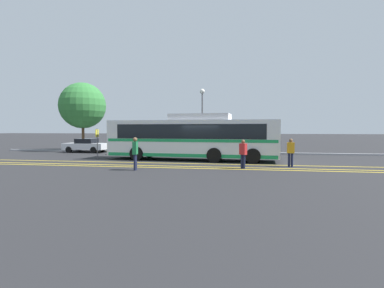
{
  "coord_description": "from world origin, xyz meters",
  "views": [
    {
      "loc": [
        2.78,
        -20.94,
        2.3
      ],
      "look_at": [
        -0.79,
        0.45,
        1.17
      ],
      "focal_mm": 28.0,
      "sensor_mm": 36.0,
      "label": 1
    }
  ],
  "objects": [
    {
      "name": "street_lamp",
      "position": [
        -0.93,
        7.21,
        4.25
      ],
      "size": [
        0.47,
        0.47,
        6.03
      ],
      "color": "#59595E",
      "rests_on": "ground_plane"
    },
    {
      "name": "ground_plane",
      "position": [
        0.0,
        0.0,
        0.0
      ],
      "size": [
        220.0,
        220.0,
        0.0
      ],
      "primitive_type": "plane",
      "color": "#262628"
    },
    {
      "name": "lane_strip_0",
      "position": [
        -0.79,
        -1.75,
        0.0
      ],
      "size": [
        32.22,
        0.2,
        0.01
      ],
      "primitive_type": "cube",
      "rotation": [
        0.0,
        0.0,
        1.57
      ],
      "color": "gold",
      "rests_on": "ground_plane"
    },
    {
      "name": "bus_stop_sign",
      "position": [
        -7.82,
        -0.21,
        1.45
      ],
      "size": [
        0.07,
        0.4,
        2.28
      ],
      "rotation": [
        0.0,
        0.0,
        1.5
      ],
      "color": "#59595E",
      "rests_on": "ground_plane"
    },
    {
      "name": "pedestrian_2",
      "position": [
        2.86,
        -3.64,
        0.94
      ],
      "size": [
        0.46,
        0.44,
        1.66
      ],
      "rotation": [
        0.0,
        0.0,
        5.57
      ],
      "color": "#191E38",
      "rests_on": "ground_plane"
    },
    {
      "name": "parked_car_1",
      "position": [
        -5.86,
        5.44,
        0.78
      ],
      "size": [
        4.25,
        2.13,
        1.56
      ],
      "rotation": [
        0.0,
        0.0,
        -1.64
      ],
      "color": "#335B33",
      "rests_on": "ground_plane"
    },
    {
      "name": "pedestrian_0",
      "position": [
        5.67,
        -2.42,
        0.96
      ],
      "size": [
        0.43,
        0.24,
        1.7
      ],
      "rotation": [
        0.0,
        0.0,
        6.23
      ],
      "color": "#191E38",
      "rests_on": "ground_plane"
    },
    {
      "name": "lane_strip_1",
      "position": [
        -0.79,
        -3.24,
        0.0
      ],
      "size": [
        32.22,
        0.2,
        0.01
      ],
      "primitive_type": "cube",
      "rotation": [
        0.0,
        0.0,
        1.57
      ],
      "color": "gold",
      "rests_on": "ground_plane"
    },
    {
      "name": "tree_0",
      "position": [
        -13.6,
        8.03,
        4.67
      ],
      "size": [
        4.75,
        4.75,
        7.05
      ],
      "color": "#513823",
      "rests_on": "ground_plane"
    },
    {
      "name": "lane_strip_2",
      "position": [
        -0.79,
        -4.02,
        0.0
      ],
      "size": [
        32.22,
        0.2,
        0.01
      ],
      "primitive_type": "cube",
      "rotation": [
        0.0,
        0.0,
        1.57
      ],
      "color": "gold",
      "rests_on": "ground_plane"
    },
    {
      "name": "curb_strip",
      "position": [
        -0.79,
        6.47,
        0.07
      ],
      "size": [
        40.22,
        0.36,
        0.15
      ],
      "primitive_type": "cube",
      "color": "#99999E",
      "rests_on": "ground_plane"
    },
    {
      "name": "parked_car_0",
      "position": [
        -11.95,
        5.6,
        0.68
      ],
      "size": [
        4.18,
        1.94,
        1.33
      ],
      "rotation": [
        0.0,
        0.0,
        1.53
      ],
      "color": "silver",
      "rests_on": "ground_plane"
    },
    {
      "name": "transit_bus",
      "position": [
        -0.77,
        0.45,
        1.67
      ],
      "size": [
        12.68,
        3.52,
        3.33
      ],
      "rotation": [
        0.0,
        0.0,
        1.5
      ],
      "color": "silver",
      "rests_on": "ground_plane"
    },
    {
      "name": "pedestrian_1",
      "position": [
        -3.0,
        -5.3,
        1.04
      ],
      "size": [
        0.26,
        0.44,
        1.81
      ],
      "rotation": [
        0.0,
        0.0,
        4.82
      ],
      "color": "#191E38",
      "rests_on": "ground_plane"
    }
  ]
}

